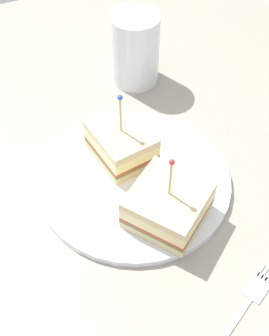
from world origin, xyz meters
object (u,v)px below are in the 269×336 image
object	(u,v)px
plate	(134,180)
sandwich_half_back	(168,205)
sandwich_half_front	(120,143)
drink_glass	(135,51)
fork	(252,296)

from	to	relation	value
plate	sandwich_half_back	xyz separation A→B (cm)	(-7.32, -1.25, 2.90)
sandwich_half_front	sandwich_half_back	distance (cm)	11.86
drink_glass	sandwich_half_back	bearing A→B (deg)	164.59
fork	sandwich_half_front	bearing A→B (deg)	12.91
plate	drink_glass	xyz separation A→B (cm)	(20.16, -8.83, 4.84)
plate	fork	xyz separation A→B (cm)	(-20.37, -5.56, -0.33)
plate	drink_glass	distance (cm)	22.54
sandwich_half_back	fork	xyz separation A→B (cm)	(-13.05, -4.31, -3.23)
sandwich_half_back	drink_glass	size ratio (longest dim) A/B	1.05
drink_glass	fork	distance (cm)	40.99
sandwich_half_back	drink_glass	xyz separation A→B (cm)	(27.48, -7.58, 1.95)
plate	sandwich_half_back	distance (cm)	7.97
sandwich_half_back	drink_glass	bearing A→B (deg)	-15.41
fork	plate	bearing A→B (deg)	15.27
drink_glass	fork	bearing A→B (deg)	175.39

